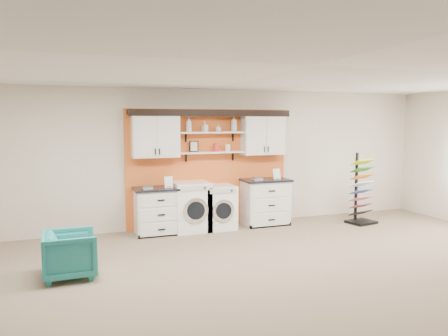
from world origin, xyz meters
name	(u,v)px	position (x,y,z in m)	size (l,w,h in m)	color
floor	(306,297)	(0.00, 0.00, 0.00)	(10.00, 10.00, 0.00)	#866F5A
ceiling	(311,65)	(0.00, 0.00, 2.80)	(10.00, 10.00, 0.00)	white
wall_back	(208,158)	(0.00, 4.00, 1.40)	(10.00, 10.00, 0.00)	beige
accent_panel	(209,168)	(0.00, 3.96, 1.20)	(3.40, 0.07, 2.40)	#D75E24
upper_cabinet_left	(155,136)	(-1.13, 3.79, 1.88)	(0.90, 0.35, 0.84)	white
upper_cabinet_right	(263,134)	(1.13, 3.79, 1.88)	(0.90, 0.35, 0.84)	white
shelf_lower	(211,152)	(0.00, 3.80, 1.53)	(1.32, 0.28, 0.03)	white
shelf_upper	(211,132)	(0.00, 3.80, 1.93)	(1.32, 0.28, 0.03)	white
crown_molding	(211,112)	(0.00, 3.81, 2.33)	(3.30, 0.41, 0.13)	black
picture_frame	(194,146)	(-0.35, 3.85, 1.66)	(0.18, 0.02, 0.22)	black
canister_red	(216,148)	(0.10, 3.80, 1.62)	(0.11, 0.11, 0.16)	red
canister_cream	(228,148)	(0.35, 3.80, 1.61)	(0.10, 0.10, 0.14)	silver
base_cabinet_left	(158,211)	(-1.13, 3.64, 0.45)	(0.91, 0.66, 0.89)	white
base_cabinet_right	(265,202)	(1.13, 3.64, 0.48)	(0.98, 0.66, 0.96)	white
washer	(191,206)	(-0.47, 3.64, 0.48)	(0.69, 0.71, 0.97)	white
dryer	(218,207)	(0.08, 3.64, 0.44)	(0.63, 0.71, 0.88)	white
sample_rack	(361,200)	(3.08, 3.06, 0.49)	(0.62, 0.55, 1.49)	black
armchair	(70,254)	(-2.74, 1.70, 0.32)	(0.69, 0.71, 0.65)	#1C7F7E
soap_bottle_a	(189,124)	(-0.46, 3.80, 2.09)	(0.11, 0.12, 0.30)	silver
soap_bottle_b	(205,127)	(-0.13, 3.80, 2.05)	(0.09, 0.09, 0.21)	silver
soap_bottle_c	(218,128)	(0.15, 3.80, 2.02)	(0.11, 0.11, 0.14)	silver
soap_bottle_d	(234,124)	(0.49, 3.80, 2.11)	(0.13, 0.13, 0.33)	silver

